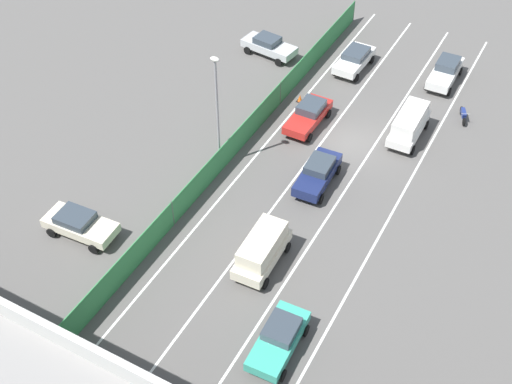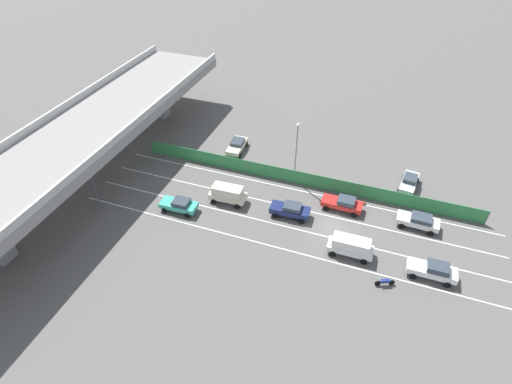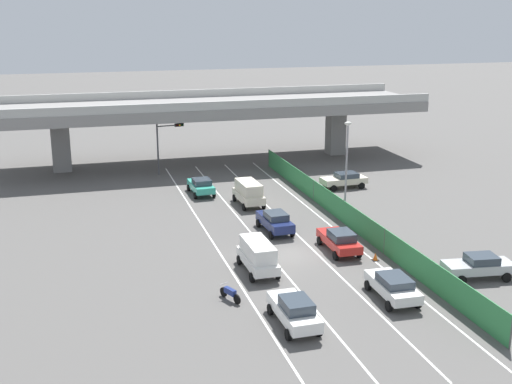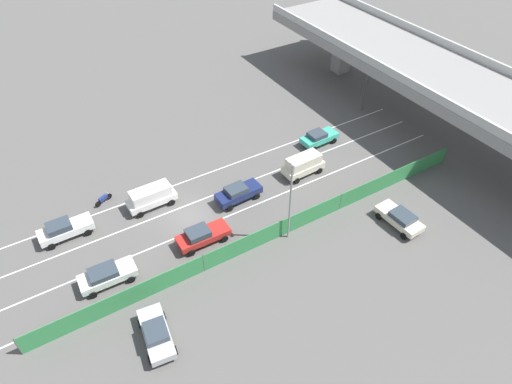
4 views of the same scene
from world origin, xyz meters
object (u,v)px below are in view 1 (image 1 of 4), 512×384
Objects in this scene: parked_sedan_cream at (79,224)px; motorcycle at (463,114)px; car_sedan_white at (446,71)px; car_van_cream at (262,249)px; car_van_white at (409,123)px; car_sedan_navy at (318,173)px; parked_wagon_silver at (269,45)px; car_taxi_teal at (279,338)px; car_hatchback_white at (355,59)px; car_sedan_red at (309,114)px; street_lamp at (217,104)px; traffic_cone at (300,98)px.

motorcycle is at bearing -127.49° from parked_sedan_cream.
car_sedan_white is 2.54× the size of motorcycle.
car_van_cream is 15.45m from car_van_white.
parked_sedan_cream is at bearing 45.71° from car_sedan_navy.
motorcycle is 16.40m from parked_wagon_silver.
car_sedan_white is 1.07× the size of car_taxi_teal.
car_sedan_white is at bearing -99.05° from car_van_cream.
car_hatchback_white is 7.04m from parked_wagon_silver.
car_hatchback_white is 1.04× the size of car_taxi_teal.
car_sedan_navy is at bearing -74.21° from car_taxi_teal.
car_taxi_teal is at bearing 105.79° from car_sedan_navy.
parked_wagon_silver is at bearing 12.49° from car_sedan_white.
car_sedan_white is 29.77m from parked_sedan_cream.
car_sedan_red is 6.26m from car_sedan_navy.
car_van_white reaches higher than car_sedan_navy.
street_lamp reaches higher than motorcycle.
parked_sedan_cream is at bearing 52.28° from car_van_white.
parked_sedan_cream is at bearing 61.43° from car_sedan_white.
motorcycle is 18.53m from street_lamp.
car_van_white is at bearing 88.51° from car_sedan_white.
car_van_white is 13.80m from street_lamp.
car_van_cream is at bearing 80.95° from car_sedan_white.
car_van_cream is 16.18m from traffic_cone.
car_sedan_navy is at bearing 122.67° from traffic_cone.
traffic_cone is at bearing 73.26° from car_hatchback_white.
parked_sedan_cream is at bearing 65.58° from car_sedan_red.
street_lamp reaches higher than car_sedan_white.
car_sedan_white is (-3.67, -23.06, -0.28)m from car_van_cream.
car_taxi_teal is 2.38× the size of motorcycle.
car_sedan_navy is (-3.10, 13.75, 0.04)m from car_hatchback_white.
traffic_cone is at bearing -99.82° from street_lamp.
car_sedan_navy is 2.49× the size of motorcycle.
traffic_cone is (1.83, 6.07, -0.62)m from car_hatchback_white.
car_hatchback_white is at bearing -90.47° from car_sedan_red.
car_van_white is 1.02× the size of parked_sedan_cream.
car_taxi_teal is (0.05, 19.66, -0.32)m from car_van_white.
car_sedan_red is at bearing 55.35° from car_sedan_white.
parked_wagon_silver is at bearing -20.18° from car_van_white.
car_sedan_red is 8.54m from street_lamp.
car_van_white is 0.98× the size of parked_wagon_silver.
car_van_white reaches higher than motorcycle.
parked_sedan_cream reaches higher than motorcycle.
car_sedan_white reaches higher than car_sedan_navy.
car_van_white is 0.56× the size of street_lamp.
car_sedan_navy is at bearing 129.01° from parked_wagon_silver.
car_sedan_red is 0.57× the size of street_lamp.
parked_sedan_cream is 7.95× the size of traffic_cone.
car_van_cream reaches higher than parked_sedan_cream.
car_van_cream is 0.94× the size of parked_wagon_silver.
street_lamp is (10.22, 16.74, 3.98)m from car_sedan_white.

